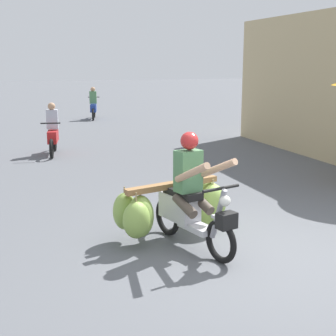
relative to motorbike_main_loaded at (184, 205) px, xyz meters
The scene contains 4 objects.
ground_plane 1.36m from the motorbike_main_loaded, 55.23° to the right, with size 120.00×120.00×0.00m, color #56595E.
motorbike_main_loaded is the anchor object (origin of this frame).
motorbike_distant_ahead_left 14.91m from the motorbike_main_loaded, 84.52° to the left, with size 0.60×1.60×1.40m.
motorbike_distant_ahead_right 7.19m from the motorbike_main_loaded, 98.81° to the left, with size 0.55×1.61×1.40m.
Camera 1 is at (-3.10, -5.11, 2.48)m, focal length 51.70 mm.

